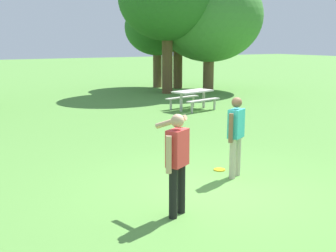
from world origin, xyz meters
name	(u,v)px	position (x,y,z in m)	size (l,w,h in m)	color
ground_plane	(216,189)	(0.00, 0.00, 0.00)	(120.00, 120.00, 0.00)	#568E3D
person_thrower	(177,157)	(-1.28, -0.66, 0.96)	(0.55, 0.83, 1.64)	black
person_catcher	(236,132)	(0.79, 0.44, 0.94)	(0.55, 0.37, 1.64)	#B7AD93
frisbee	(219,170)	(0.80, 0.95, 0.01)	(0.25, 0.25, 0.03)	yellow
picnic_table_near	(193,96)	(4.88, 8.20, 0.56)	(1.99, 1.78, 0.77)	beige
tree_slender_mid	(157,28)	(7.75, 16.34, 3.43)	(3.76, 3.76, 5.06)	brown
tree_back_left	(178,6)	(8.52, 15.30, 4.65)	(4.17, 4.17, 6.46)	brown
tree_back_right	(209,16)	(9.39, 13.46, 4.00)	(5.75, 5.75, 6.46)	brown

